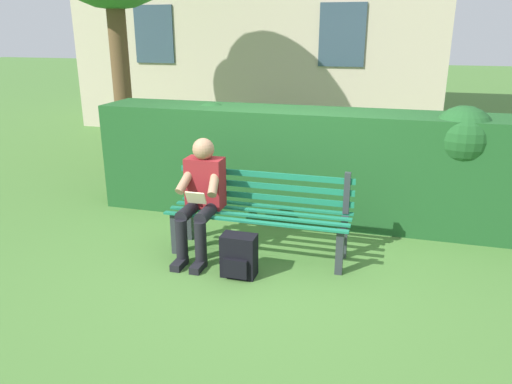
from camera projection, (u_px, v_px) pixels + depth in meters
ground at (259, 255)px, 5.10m from camera, size 60.00×60.00×0.00m
park_bench at (261, 210)px, 5.03m from camera, size 1.85×0.53×0.89m
person_seated at (201, 195)px, 4.96m from camera, size 0.44×0.73×1.20m
hedge_backdrop at (318, 162)px, 5.91m from camera, size 5.33×0.82×1.46m
backpack at (239, 256)px, 4.61m from camera, size 0.33×0.26×0.41m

